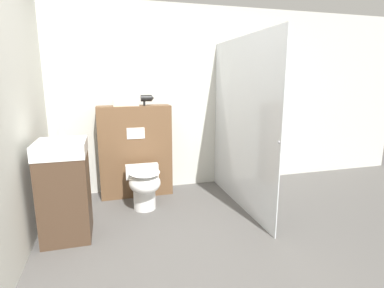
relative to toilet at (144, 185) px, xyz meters
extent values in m
plane|color=#565451|center=(0.34, -1.19, -0.31)|extent=(12.00, 12.00, 0.00)
cube|color=silver|center=(0.34, 0.74, 0.94)|extent=(8.00, 0.06, 2.50)
cube|color=brown|center=(-0.04, 0.52, 0.29)|extent=(0.93, 0.26, 1.20)
cube|color=white|center=(-0.04, 0.38, 0.55)|extent=(0.22, 0.01, 0.14)
cube|color=silver|center=(1.14, -0.16, 0.69)|extent=(0.01, 1.74, 2.00)
sphere|color=#B2B2B7|center=(1.14, -1.00, 0.65)|extent=(0.04, 0.04, 0.04)
cylinder|color=white|center=(0.00, 0.03, -0.14)|extent=(0.26, 0.26, 0.33)
ellipsoid|color=white|center=(0.00, -0.05, 0.05)|extent=(0.36, 0.45, 0.23)
ellipsoid|color=white|center=(0.00, -0.05, 0.17)|extent=(0.36, 0.44, 0.02)
cube|color=white|center=(0.00, 0.21, 0.11)|extent=(0.40, 0.11, 0.17)
cube|color=#473323|center=(-0.81, -0.42, 0.11)|extent=(0.44, 0.49, 0.83)
cube|color=white|center=(-0.81, -0.42, 0.59)|extent=(0.45, 0.50, 0.13)
cylinder|color=silver|center=(-0.81, -0.28, 0.73)|extent=(0.02, 0.02, 0.14)
cylinder|color=black|center=(0.11, 0.48, 0.98)|extent=(0.14, 0.08, 0.08)
cone|color=black|center=(0.20, 0.48, 0.98)|extent=(0.03, 0.07, 0.07)
cylinder|color=black|center=(0.09, 0.48, 0.93)|extent=(0.03, 0.03, 0.09)
cube|color=beige|center=(-0.14, 0.50, 0.93)|extent=(0.31, 0.14, 0.09)
camera|label=1|loc=(-0.37, -3.36, 1.22)|focal=28.00mm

